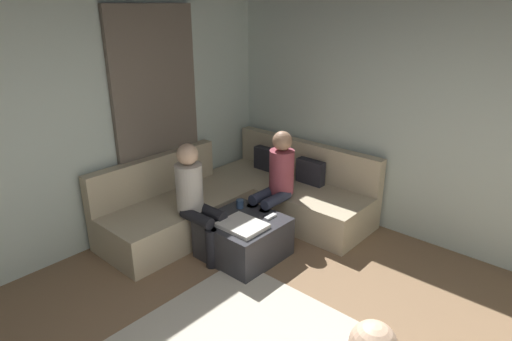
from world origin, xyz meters
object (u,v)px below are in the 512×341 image
sectional_couch (242,200)px  coffee_mug (240,204)px  ottoman (244,238)px  game_remote (270,217)px  person_on_couch_side (196,196)px  person_on_couch_back (276,180)px

sectional_couch → coffee_mug: 0.53m
ottoman → coffee_mug: size_ratio=8.00×
ottoman → game_remote: 0.36m
sectional_couch → person_on_couch_side: (0.15, -0.83, 0.38)m
coffee_mug → person_on_couch_back: size_ratio=0.08×
coffee_mug → person_on_couch_side: (-0.18, -0.46, 0.19)m
sectional_couch → game_remote: sectional_couch is taller
ottoman → game_remote: (0.18, 0.22, 0.22)m
coffee_mug → person_on_couch_back: bearing=70.4°
game_remote → person_on_couch_back: (-0.25, 0.39, 0.23)m
game_remote → person_on_couch_side: person_on_couch_side is taller
sectional_couch → game_remote: 0.82m
coffee_mug → game_remote: 0.40m
person_on_couch_back → game_remote: bearing=122.4°
game_remote → person_on_couch_side: bearing=-139.4°
person_on_couch_back → person_on_couch_side: same height
ottoman → sectional_couch: bearing=134.7°
ottoman → game_remote: game_remote is taller
sectional_couch → person_on_couch_back: person_on_couch_back is taller
game_remote → sectional_couch: bearing=155.3°
sectional_couch → ottoman: bearing=-45.3°
sectional_couch → ottoman: size_ratio=3.36×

